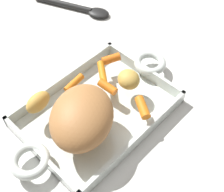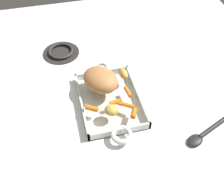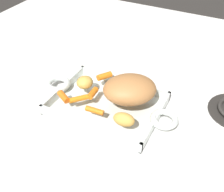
{
  "view_description": "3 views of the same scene",
  "coord_description": "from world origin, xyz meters",
  "views": [
    {
      "loc": [
        0.25,
        0.28,
        0.54
      ],
      "look_at": [
        -0.03,
        0.02,
        0.05
      ],
      "focal_mm": 48.22,
      "sensor_mm": 36.0,
      "label": 1
    },
    {
      "loc": [
        -0.68,
        0.16,
        0.82
      ],
      "look_at": [
        -0.03,
        -0.0,
        0.07
      ],
      "focal_mm": 43.83,
      "sensor_mm": 36.0,
      "label": 2
    },
    {
      "loc": [
        0.28,
        -0.52,
        0.54
      ],
      "look_at": [
        0.03,
        -0.02,
        0.07
      ],
      "focal_mm": 42.92,
      "sensor_mm": 36.0,
      "label": 3
    }
  ],
  "objects": [
    {
      "name": "baby_carrot_long",
      "position": [
        -0.11,
        -0.06,
        0.05
      ],
      "size": [
        0.05,
        0.04,
        0.02
      ],
      "primitive_type": "cylinder",
      "rotation": [
        1.49,
        0.0,
        4.25
      ],
      "color": "orange",
      "rests_on": "roasting_dish"
    },
    {
      "name": "roasting_dish",
      "position": [
        0.0,
        0.0,
        0.01
      ],
      "size": [
        0.43,
        0.23,
        0.04
      ],
      "color": "silver",
      "rests_on": "ground_plane"
    },
    {
      "name": "baby_carrot_center_right",
      "position": [
        -0.04,
        -0.01,
        0.05
      ],
      "size": [
        0.02,
        0.05,
        0.02
      ],
      "primitive_type": "cylinder",
      "rotation": [
        1.51,
        0.0,
        0.08
      ],
      "color": "orange",
      "rests_on": "roasting_dish"
    },
    {
      "name": "baby_carrot_northeast",
      "position": [
        -0.06,
        -0.04,
        0.04
      ],
      "size": [
        0.05,
        0.06,
        0.02
      ],
      "primitive_type": "cylinder",
      "rotation": [
        1.66,
        0.0,
        2.49
      ],
      "color": "orange",
      "rests_on": "roasting_dish"
    },
    {
      "name": "potato_whole",
      "position": [
        -0.08,
        0.01,
        0.06
      ],
      "size": [
        0.06,
        0.06,
        0.04
      ],
      "primitive_type": "ellipsoid",
      "rotation": [
        0.0,
        0.0,
        2.77
      ],
      "color": "gold",
      "rests_on": "roasting_dish"
    },
    {
      "name": "baby_carrot_northwest",
      "position": [
        0.0,
        -0.07,
        0.04
      ],
      "size": [
        0.05,
        0.02,
        0.02
      ],
      "primitive_type": "cylinder",
      "rotation": [
        1.62,
        0.0,
        1.68
      ],
      "color": "orange",
      "rests_on": "roasting_dish"
    },
    {
      "name": "ground_plane",
      "position": [
        0.0,
        0.0,
        0.0
      ],
      "size": [
        1.62,
        1.62,
        0.0
      ],
      "primitive_type": "plane",
      "color": "silver"
    },
    {
      "name": "pork_roast",
      "position": [
        0.06,
        0.02,
        0.07
      ],
      "size": [
        0.19,
        0.18,
        0.07
      ],
      "primitive_type": "ellipsoid",
      "rotation": [
        0.0,
        0.0,
        3.72
      ],
      "color": "#AF7340",
      "rests_on": "roasting_dish"
    },
    {
      "name": "baby_carrot_southwest",
      "position": [
        -0.05,
        0.08,
        0.05
      ],
      "size": [
        0.04,
        0.05,
        0.02
      ],
      "primitive_type": "cylinder",
      "rotation": [
        1.6,
        0.0,
        2.59
      ],
      "color": "orange",
      "rests_on": "roasting_dish"
    },
    {
      "name": "stove_burner_rear",
      "position": [
        0.35,
        0.15,
        0.01
      ],
      "size": [
        0.17,
        0.17,
        0.02
      ],
      "color": "#282623",
      "rests_on": "ground_plane"
    },
    {
      "name": "potato_near_roast",
      "position": [
        0.09,
        -0.08,
        0.06
      ],
      "size": [
        0.06,
        0.04,
        0.04
      ],
      "primitive_type": "ellipsoid",
      "rotation": [
        0.0,
        0.0,
        0.12
      ],
      "color": "gold",
      "rests_on": "roasting_dish"
    },
    {
      "name": "serving_spoon",
      "position": [
        -0.22,
        -0.3,
        0.01
      ],
      "size": [
        0.12,
        0.23,
        0.02
      ],
      "rotation": [
        0.0,
        0.0,
        1.96
      ],
      "color": "black",
      "rests_on": "ground_plane"
    }
  ]
}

